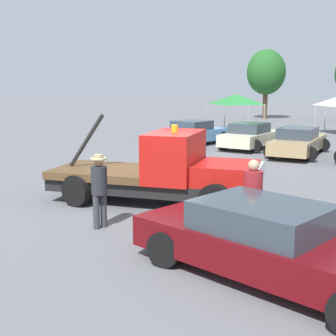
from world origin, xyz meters
TOP-DOWN VIEW (x-y plane):
  - ground_plane at (0.00, 0.00)m, footprint 160.00×160.00m
  - tow_truck at (0.35, 0.08)m, footprint 6.28×3.43m
  - foreground_car at (4.65, -3.41)m, footprint 5.51×3.03m
  - person_near_truck at (3.69, -1.82)m, footprint 0.40×0.40m
  - person_at_hood at (0.23, -2.67)m, footprint 0.39×0.39m
  - parked_car_skyblue at (-4.92, 11.74)m, footprint 2.92×4.47m
  - parked_car_cream at (-1.67, 11.92)m, footprint 2.55×4.37m
  - parked_car_tan at (1.12, 10.83)m, footprint 2.54×4.99m
  - canopy_tent_green at (-6.06, 20.28)m, footprint 3.22×3.22m
  - tree_center at (-7.95, 31.77)m, footprint 3.58×3.58m
  - traffic_cone at (0.07, 2.51)m, footprint 0.40×0.40m

SIDE VIEW (x-z plane):
  - ground_plane at x=0.00m, z-range 0.00..0.00m
  - traffic_cone at x=0.07m, z-range -0.02..0.53m
  - parked_car_cream at x=-1.67m, z-range -0.02..1.32m
  - parked_car_skyblue at x=-4.92m, z-range -0.02..1.32m
  - parked_car_tan at x=1.12m, z-range -0.02..1.32m
  - foreground_car at x=4.65m, z-range -0.02..1.32m
  - tow_truck at x=0.35m, z-range -0.36..2.16m
  - person_at_hood at x=0.23m, z-range 0.16..1.92m
  - person_near_truck at x=3.69m, z-range 0.14..1.96m
  - canopy_tent_green at x=-6.06m, z-range 0.92..3.50m
  - tree_center at x=-7.95m, z-range 1.09..7.49m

